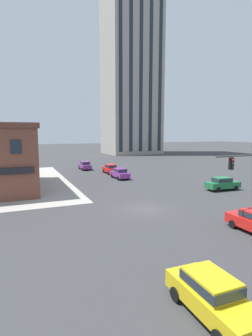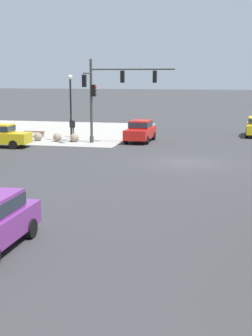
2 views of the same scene
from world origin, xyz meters
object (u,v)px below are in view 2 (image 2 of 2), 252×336
bollard_sphere_curb_a (74,138)px  bench_near_signal (34,133)px  street_lamp_corner_near (71,100)px  traffic_signal_main (106,90)px  pedestrian_near_bench (72,126)px  bollard_sphere_curb_c (38,137)px  bollard_sphere_curb_b (57,137)px  car_main_southbound_near (140,130)px

bollard_sphere_curb_a → bench_near_signal: bollard_sphere_curb_a is taller
bench_near_signal → street_lamp_corner_near: (-4.18, 2.39, 2.97)m
traffic_signal_main → bench_near_signal: 8.52m
traffic_signal_main → pedestrian_near_bench: size_ratio=4.04×
bollard_sphere_curb_a → bollard_sphere_curb_c: size_ratio=1.00×
traffic_signal_main → pedestrian_near_bench: traffic_signal_main is taller
bollard_sphere_curb_c → traffic_signal_main: bearing=177.9°
traffic_signal_main → bench_near_signal: (7.16, -2.71, -3.74)m
bollard_sphere_curb_b → car_main_southbound_near: bearing=-167.9°
bollard_sphere_curb_a → street_lamp_corner_near: bearing=-14.3°
pedestrian_near_bench → bollard_sphere_curb_a: bearing=111.8°
traffic_signal_main → bollard_sphere_curb_a: size_ratio=9.70×
bollard_sphere_curb_c → bollard_sphere_curb_a: bearing=-179.3°
traffic_signal_main → bollard_sphere_curb_c: 6.87m
bollard_sphere_curb_a → pedestrian_near_bench: bearing=-68.2°
bollard_sphere_curb_a → street_lamp_corner_near: size_ratio=0.13×
pedestrian_near_bench → car_main_southbound_near: (-6.21, 1.57, -0.01)m
bollard_sphere_curb_a → bench_near_signal: size_ratio=0.38×
bollard_sphere_curb_c → car_main_southbound_near: (-8.12, -1.34, 0.58)m
traffic_signal_main → car_main_southbound_near: size_ratio=1.49×
bollard_sphere_curb_a → pedestrian_near_bench: pedestrian_near_bench is taller
bollard_sphere_curb_b → pedestrian_near_bench: bearing=-94.8°
street_lamp_corner_near → car_main_southbound_near: bearing=-166.9°
bollard_sphere_curb_a → car_main_southbound_near: 5.25m
bollard_sphere_curb_a → bollard_sphere_curb_c: 3.07m
bollard_sphere_curb_b → traffic_signal_main: bearing=177.5°
bollard_sphere_curb_c → car_main_southbound_near: car_main_southbound_near is taller
bollard_sphere_curb_b → bollard_sphere_curb_c: 1.67m
street_lamp_corner_near → pedestrian_near_bench: bearing=-72.7°
bollard_sphere_curb_a → bollard_sphere_curb_c: bearing=0.7°
traffic_signal_main → bollard_sphere_curb_b: bearing=-2.5°
bollard_sphere_curb_b → car_main_southbound_near: 6.63m
bench_near_signal → car_main_southbound_near: car_main_southbound_near is taller
bollard_sphere_curb_b → bollard_sphere_curb_c: same height
bench_near_signal → car_main_southbound_near: (-9.51, 1.15, 0.59)m
bollard_sphere_curb_a → pedestrian_near_bench: 3.15m
traffic_signal_main → pedestrian_near_bench: 5.87m
traffic_signal_main → bollard_sphere_curb_b: 5.55m
traffic_signal_main → street_lamp_corner_near: traffic_signal_main is taller
bollard_sphere_curb_b → pedestrian_near_bench: (-0.25, -2.95, 0.59)m
traffic_signal_main → bollard_sphere_curb_b: size_ratio=9.70×
traffic_signal_main → bollard_sphere_curb_b: traffic_signal_main is taller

